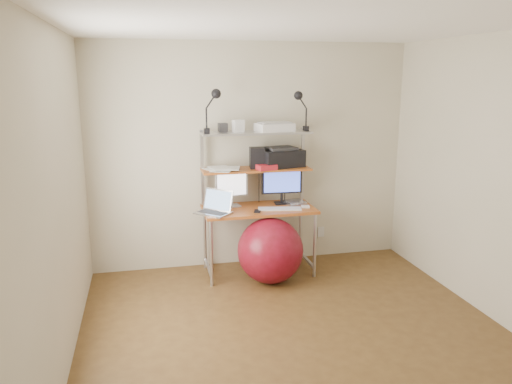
{
  "coord_description": "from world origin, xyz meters",
  "views": [
    {
      "loc": [
        -1.18,
        -3.63,
        2.13
      ],
      "look_at": [
        -0.1,
        1.15,
        0.99
      ],
      "focal_mm": 35.0,
      "sensor_mm": 36.0,
      "label": 1
    }
  ],
  "objects_px": {
    "printer": "(281,157)",
    "monitor_black": "(282,183)",
    "laptop": "(216,208)",
    "exercise_ball": "(270,251)",
    "monitor_silver": "(232,187)"
  },
  "relations": [
    {
      "from": "printer",
      "to": "monitor_black",
      "type": "bearing_deg",
      "value": -97.47
    },
    {
      "from": "monitor_silver",
      "to": "printer",
      "type": "relative_size",
      "value": 0.8
    },
    {
      "from": "laptop",
      "to": "printer",
      "type": "height_order",
      "value": "printer"
    },
    {
      "from": "monitor_silver",
      "to": "exercise_ball",
      "type": "height_order",
      "value": "monitor_silver"
    },
    {
      "from": "printer",
      "to": "laptop",
      "type": "bearing_deg",
      "value": -173.09
    },
    {
      "from": "monitor_black",
      "to": "exercise_ball",
      "type": "height_order",
      "value": "monitor_black"
    },
    {
      "from": "monitor_black",
      "to": "laptop",
      "type": "relative_size",
      "value": 1.03
    },
    {
      "from": "exercise_ball",
      "to": "printer",
      "type": "bearing_deg",
      "value": 63.1
    },
    {
      "from": "printer",
      "to": "exercise_ball",
      "type": "distance_m",
      "value": 1.04
    },
    {
      "from": "monitor_black",
      "to": "laptop",
      "type": "bearing_deg",
      "value": -161.0
    },
    {
      "from": "printer",
      "to": "exercise_ball",
      "type": "height_order",
      "value": "printer"
    },
    {
      "from": "monitor_silver",
      "to": "printer",
      "type": "height_order",
      "value": "printer"
    },
    {
      "from": "laptop",
      "to": "exercise_ball",
      "type": "height_order",
      "value": "laptop"
    },
    {
      "from": "monitor_silver",
      "to": "exercise_ball",
      "type": "bearing_deg",
      "value": -63.4
    },
    {
      "from": "monitor_black",
      "to": "laptop",
      "type": "height_order",
      "value": "monitor_black"
    }
  ]
}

